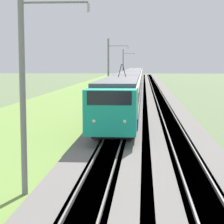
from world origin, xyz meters
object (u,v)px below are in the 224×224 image
passenger_train (131,82)px  catenary_mast_near (24,86)px  catenary_mast_mid (109,70)px  catenary_mast_far (123,67)px

passenger_train → catenary_mast_near: (-48.05, 2.47, 1.86)m
catenary_mast_mid → catenary_mast_far: bearing=-0.0°
passenger_train → catenary_mast_far: size_ratio=10.33×
catenary_mast_near → catenary_mast_mid: bearing=-0.0°
passenger_train → catenary_mast_mid: 10.39m
passenger_train → catenary_mast_mid: bearing=-14.0°
catenary_mast_far → catenary_mast_mid: bearing=180.0°
catenary_mast_near → catenary_mast_mid: (38.12, -0.00, -0.02)m
passenger_train → catenary_mast_mid: catenary_mast_mid is taller
passenger_train → catenary_mast_near: 48.15m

